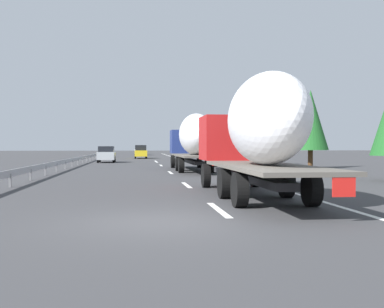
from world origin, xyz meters
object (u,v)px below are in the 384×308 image
(car_white_van, at_px, (139,150))
(car_silver_hatch, at_px, (106,154))
(car_yellow_coupe, at_px, (141,152))
(road_sign, at_px, (199,143))
(truck_trailing, at_px, (256,130))
(car_blue_sedan, at_px, (139,150))
(truck_lead, at_px, (193,138))

(car_white_van, distance_m, car_silver_hatch, 40.50)
(car_yellow_coupe, bearing_deg, road_sign, -155.61)
(car_white_van, xyz_separation_m, road_sign, (-38.49, -6.54, 1.14))
(truck_trailing, xyz_separation_m, car_blue_sedan, (87.36, 3.41, -1.38))
(truck_trailing, relative_size, road_sign, 4.01)
(car_blue_sedan, bearing_deg, car_yellow_coupe, -179.99)
(car_yellow_coupe, xyz_separation_m, road_sign, (-14.35, -6.51, 1.15))
(car_white_van, distance_m, road_sign, 39.05)
(car_white_van, height_order, car_blue_sedan, car_blue_sedan)
(truck_lead, distance_m, car_yellow_coupe, 34.77)
(truck_lead, xyz_separation_m, car_silver_hatch, (18.40, 7.29, -1.44))
(road_sign, bearing_deg, truck_lead, 171.29)
(road_sign, bearing_deg, car_yellow_coupe, 24.39)
(truck_lead, distance_m, road_sign, 20.47)
(car_yellow_coupe, bearing_deg, car_white_van, 0.07)
(road_sign, bearing_deg, car_blue_sedan, 7.53)
(truck_trailing, distance_m, car_white_van, 76.69)
(truck_trailing, height_order, car_yellow_coupe, truck_trailing)
(road_sign, bearing_deg, truck_trailing, 175.35)
(car_silver_hatch, height_order, car_yellow_coupe, car_yellow_coupe)
(car_yellow_coupe, bearing_deg, car_silver_hatch, 166.48)
(car_yellow_coupe, distance_m, road_sign, 15.79)
(car_yellow_coupe, distance_m, car_blue_sedan, 34.90)
(car_white_van, height_order, car_silver_hatch, car_white_van)
(car_silver_hatch, distance_m, road_sign, 10.62)
(truck_trailing, xyz_separation_m, car_yellow_coupe, (52.46, 3.41, -1.39))
(truck_trailing, xyz_separation_m, road_sign, (38.11, -3.10, -0.24))
(car_white_van, xyz_separation_m, car_blue_sedan, (10.76, -0.03, 0.00))
(truck_lead, height_order, car_yellow_coupe, truck_lead)
(truck_lead, height_order, car_blue_sedan, truck_lead)
(truck_trailing, height_order, car_white_van, truck_trailing)
(car_yellow_coupe, height_order, car_blue_sedan, car_blue_sedan)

